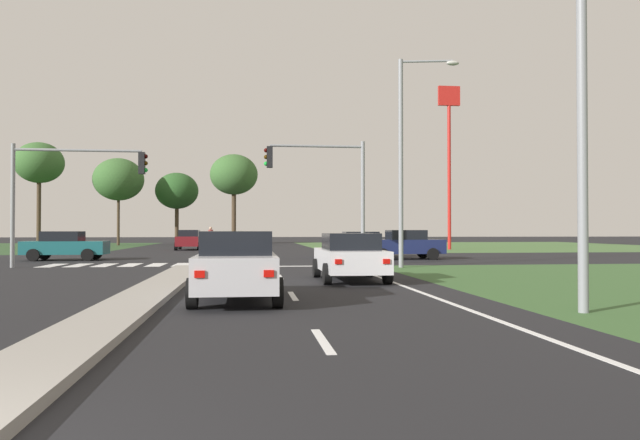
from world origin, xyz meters
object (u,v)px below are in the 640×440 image
(car_maroon_third, at_px, (189,240))
(street_lamp_second, at_px, (406,150))
(pedestrian_at_median, at_px, (211,236))
(fastfood_pole_sign, at_px, (449,132))
(car_silver_near, at_px, (237,265))
(car_blue_fifth, at_px, (363,244))
(treeline_near, at_px, (39,163))
(treeline_second, at_px, (119,180))
(treeline_third, at_px, (177,191))
(traffic_signal_near_right, at_px, (327,180))
(car_navy_sixth, at_px, (404,244))
(car_white_second, at_px, (350,256))
(car_teal_fourth, at_px, (65,245))
(traffic_signal_near_left, at_px, (66,181))
(treeline_fourth, at_px, (234,175))

(car_maroon_third, bearing_deg, street_lamp_second, 115.25)
(pedestrian_at_median, bearing_deg, fastfood_pole_sign, -155.78)
(car_silver_near, xyz_separation_m, street_lamp_second, (7.00, 11.43, 4.24))
(car_blue_fifth, xyz_separation_m, treeline_near, (-27.51, 27.63, 7.48))
(treeline_second, bearing_deg, car_maroon_third, -59.62)
(treeline_second, height_order, treeline_third, treeline_second)
(car_blue_fifth, xyz_separation_m, treeline_second, (-20.10, 28.95, 6.03))
(traffic_signal_near_right, bearing_deg, car_navy_sixth, 47.01)
(treeline_near, height_order, treeline_third, treeline_near)
(car_white_second, bearing_deg, traffic_signal_near_right, 87.72)
(car_blue_fifth, height_order, pedestrian_at_median, pedestrian_at_median)
(car_maroon_third, height_order, pedestrian_at_median, pedestrian_at_median)
(traffic_signal_near_right, bearing_deg, treeline_second, 114.42)
(street_lamp_second, bearing_deg, car_navy_sixth, 76.23)
(car_silver_near, height_order, fastfood_pole_sign, fastfood_pole_sign)
(street_lamp_second, xyz_separation_m, treeline_near, (-27.51, 37.73, 3.20))
(car_teal_fourth, height_order, treeline_near, treeline_near)
(traffic_signal_near_right, bearing_deg, pedestrian_at_median, 111.29)
(car_white_second, distance_m, car_maroon_third, 31.72)
(treeline_near, bearing_deg, treeline_third, 17.91)
(traffic_signal_near_right, bearing_deg, traffic_signal_near_left, 180.00)
(car_blue_fifth, distance_m, treeline_near, 39.70)
(car_navy_sixth, relative_size, traffic_signal_near_right, 0.77)
(treeline_third, bearing_deg, car_maroon_third, -80.21)
(street_lamp_second, bearing_deg, car_white_second, -119.10)
(car_blue_fifth, xyz_separation_m, car_navy_sixth, (1.74, -2.99, 0.05))
(car_silver_near, relative_size, treeline_second, 0.48)
(car_teal_fourth, xyz_separation_m, fastfood_pole_sign, (26.04, 14.61, 8.86))
(car_maroon_third, relative_size, car_teal_fourth, 1.07)
(street_lamp_second, relative_size, pedestrian_at_median, 5.30)
(treeline_third, bearing_deg, pedestrian_at_median, -78.02)
(fastfood_pole_sign, distance_m, treeline_third, 31.10)
(fastfood_pole_sign, height_order, treeline_second, fastfood_pole_sign)
(car_white_second, xyz_separation_m, street_lamp_second, (3.52, 6.32, 4.28))
(fastfood_pole_sign, distance_m, treeline_fourth, 22.89)
(car_silver_near, bearing_deg, treeline_third, 98.03)
(traffic_signal_near_right, distance_m, pedestrian_at_median, 17.27)
(street_lamp_second, bearing_deg, car_blue_fifth, 90.00)
(pedestrian_at_median, height_order, treeline_fourth, treeline_fourth)
(treeline_near, bearing_deg, car_blue_fifth, -45.12)
(treeline_near, distance_m, treeline_third, 13.86)
(street_lamp_second, height_order, treeline_fourth, treeline_fourth)
(traffic_signal_near_right, bearing_deg, car_maroon_third, 110.21)
(treeline_third, xyz_separation_m, treeline_fourth, (6.28, -5.13, 1.37))
(car_blue_fifth, xyz_separation_m, traffic_signal_near_right, (-3.19, -8.28, 3.12))
(car_white_second, height_order, treeline_fourth, treeline_fourth)
(car_maroon_third, bearing_deg, treeline_near, -39.82)
(car_navy_sixth, xyz_separation_m, treeline_second, (-21.85, 31.94, 5.99))
(treeline_third, bearing_deg, fastfood_pole_sign, -38.51)
(car_maroon_third, height_order, treeline_second, treeline_second)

